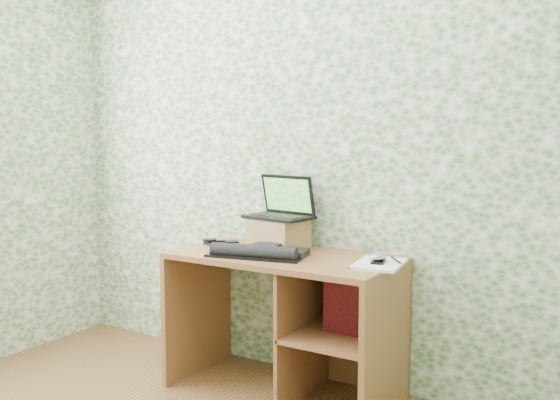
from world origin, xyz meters
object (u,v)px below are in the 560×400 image
Objects in this scene: riser at (279,233)px; keyboard at (260,252)px; desk at (299,305)px; notepad at (379,264)px; laptop at (282,208)px.

keyboard is at bearing -81.44° from riser.
desk is 0.53m from notepad.
desk is 4.31× the size of riser.
keyboard is at bearing -74.30° from laptop.
laptop is at bearing 157.24° from notepad.
keyboard is 1.66× the size of notepad.
laptop is (-0.00, 0.04, 0.14)m from riser.
keyboard is at bearing -141.81° from desk.
laptop reaches higher than notepad.
laptop is 0.70m from notepad.
laptop is 0.35m from keyboard.
riser is at bearing 160.42° from notepad.
laptop is 0.75× the size of keyboard.
riser is 0.54× the size of keyboard.
notepad is (0.65, -0.16, -0.22)m from laptop.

